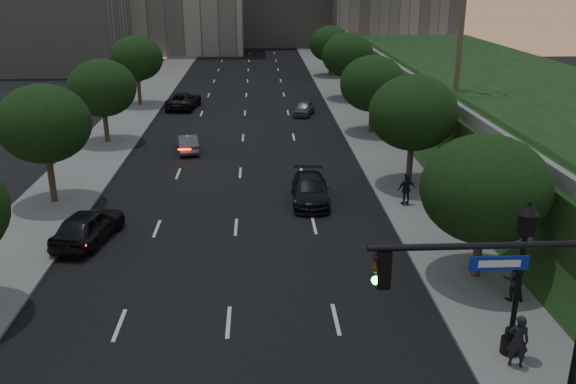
{
  "coord_description": "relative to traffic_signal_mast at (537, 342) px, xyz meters",
  "views": [
    {
      "loc": [
        1.23,
        -14.68,
        12.18
      ],
      "look_at": [
        2.42,
        9.21,
        3.6
      ],
      "focal_mm": 38.0,
      "sensor_mm": 36.0,
      "label": 1
    }
  ],
  "objects": [
    {
      "name": "tree_left_b",
      "position": [
        -18.27,
        20.19,
        0.9
      ],
      "size": [
        5.0,
        5.0,
        6.71
      ],
      "color": "#38281C",
      "rests_on": "ground"
    },
    {
      "name": "sedan_near_left",
      "position": [
        -14.97,
        14.82,
        -2.85
      ],
      "size": [
        2.96,
        5.14,
        1.64
      ],
      "primitive_type": "imported",
      "rotation": [
        0.0,
        0.0,
        2.92
      ],
      "color": "black",
      "rests_on": "ground"
    },
    {
      "name": "tree_left_d",
      "position": [
        -18.27,
        47.19,
        0.9
      ],
      "size": [
        5.0,
        5.0,
        6.71
      ],
      "color": "#38281C",
      "rests_on": "ground"
    },
    {
      "name": "embankment",
      "position": [
        14.03,
        30.19,
        -1.67
      ],
      "size": [
        18.0,
        90.0,
        4.0
      ],
      "primitive_type": "cube",
      "color": "black",
      "rests_on": "ground"
    },
    {
      "name": "road_surface",
      "position": [
        -7.97,
        32.19,
        -3.66
      ],
      "size": [
        16.0,
        140.0,
        0.02
      ],
      "primitive_type": "cube",
      "color": "black",
      "rests_on": "ground"
    },
    {
      "name": "tree_right_b",
      "position": [
        2.33,
        22.19,
        0.84
      ],
      "size": [
        5.2,
        5.2,
        6.74
      ],
      "color": "#38281C",
      "rests_on": "ground"
    },
    {
      "name": "tree_left_c",
      "position": [
        -18.27,
        33.19,
        0.53
      ],
      "size": [
        5.0,
        5.0,
        6.34
      ],
      "color": "#38281C",
      "rests_on": "ground"
    },
    {
      "name": "sedan_far_right",
      "position": [
        -2.56,
        42.19,
        -3.03
      ],
      "size": [
        2.48,
        4.02,
        1.28
      ],
      "primitive_type": "imported",
      "rotation": [
        0.0,
        0.0,
        -0.28
      ],
      "color": "#53565B",
      "rests_on": "ground"
    },
    {
      "name": "parapet_wall",
      "position": [
        5.53,
        30.19,
        0.68
      ],
      "size": [
        0.35,
        90.0,
        0.7
      ],
      "primitive_type": "cube",
      "color": "slate",
      "rests_on": "embankment"
    },
    {
      "name": "tree_right_d",
      "position": [
        2.33,
        49.19,
        0.84
      ],
      "size": [
        5.2,
        5.2,
        6.74
      ],
      "color": "#38281C",
      "rests_on": "ground"
    },
    {
      "name": "tree_right_a",
      "position": [
        2.33,
        10.19,
        0.35
      ],
      "size": [
        5.2,
        5.2,
        6.24
      ],
      "color": "#38281C",
      "rests_on": "ground"
    },
    {
      "name": "sidewalk_right",
      "position": [
        2.28,
        32.19,
        -3.6
      ],
      "size": [
        4.5,
        140.0,
        0.15
      ],
      "primitive_type": "cube",
      "color": "slate",
      "rests_on": "ground"
    },
    {
      "name": "sedan_far_left",
      "position": [
        -13.87,
        45.77,
        -2.91
      ],
      "size": [
        3.24,
        5.79,
        1.53
      ],
      "primitive_type": "imported",
      "rotation": [
        0.0,
        0.0,
        3.01
      ],
      "color": "black",
      "rests_on": "ground"
    },
    {
      "name": "tree_right_c",
      "position": [
        2.33,
        35.19,
        0.35
      ],
      "size": [
        5.2,
        5.2,
        6.24
      ],
      "color": "#38281C",
      "rests_on": "ground"
    },
    {
      "name": "pedestrian_b",
      "position": [
        3.06,
        8.1,
        -2.62
      ],
      "size": [
        0.95,
        0.79,
        1.8
      ],
      "primitive_type": "imported",
      "rotation": [
        0.0,
        0.0,
        3.01
      ],
      "color": "black",
      "rests_on": "sidewalk_right"
    },
    {
      "name": "traffic_signal_mast",
      "position": [
        0.0,
        0.0,
        0.0
      ],
      "size": [
        5.68,
        0.56,
        7.0
      ],
      "color": "black",
      "rests_on": "ground"
    },
    {
      "name": "office_block_filler",
      "position": [
        -33.97,
        72.19,
        3.33
      ],
      "size": [
        18.0,
        16.0,
        14.0
      ],
      "primitive_type": "cube",
      "color": "gray",
      "rests_on": "ground"
    },
    {
      "name": "sidewalk_left",
      "position": [
        -18.22,
        32.19,
        -3.6
      ],
      "size": [
        4.5,
        140.0,
        0.15
      ],
      "primitive_type": "cube",
      "color": "slate",
      "rests_on": "ground"
    },
    {
      "name": "street_lamp",
      "position": [
        1.56,
        4.62,
        -1.04
      ],
      "size": [
        0.64,
        0.64,
        5.62
      ],
      "color": "black",
      "rests_on": "ground"
    },
    {
      "name": "sedan_mid_left",
      "position": [
        -11.88,
        30.49,
        -3.03
      ],
      "size": [
        2.01,
        4.09,
        1.29
      ],
      "primitive_type": "imported",
      "rotation": [
        0.0,
        0.0,
        3.31
      ],
      "color": "#515358",
      "rests_on": "ground"
    },
    {
      "name": "pedestrian_a",
      "position": [
        1.48,
        3.91,
        -2.6
      ],
      "size": [
        0.78,
        0.63,
        1.85
      ],
      "primitive_type": "imported",
      "rotation": [
        0.0,
        0.0,
        2.83
      ],
      "color": "black",
      "rests_on": "sidewalk_right"
    },
    {
      "name": "sedan_near_right",
      "position": [
        -3.9,
        19.69,
        -2.94
      ],
      "size": [
        2.2,
        5.08,
        1.46
      ],
      "primitive_type": "imported",
      "rotation": [
        0.0,
        0.0,
        -0.03
      ],
      "color": "black",
      "rests_on": "ground"
    },
    {
      "name": "pedestrian_c",
      "position": [
        1.33,
        18.65,
        -2.63
      ],
      "size": [
        1.12,
        0.69,
        1.79
      ],
      "primitive_type": "imported",
      "rotation": [
        0.0,
        0.0,
        3.4
      ],
      "color": "black",
      "rests_on": "sidewalk_right"
    },
    {
      "name": "tree_right_e",
      "position": [
        2.33,
        64.19,
        0.35
      ],
      "size": [
        5.2,
        5.2,
        6.24
      ],
      "color": "#38281C",
      "rests_on": "ground"
    }
  ]
}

